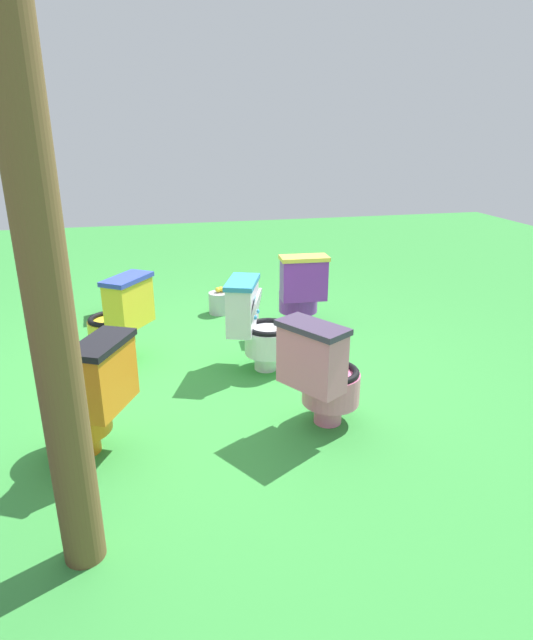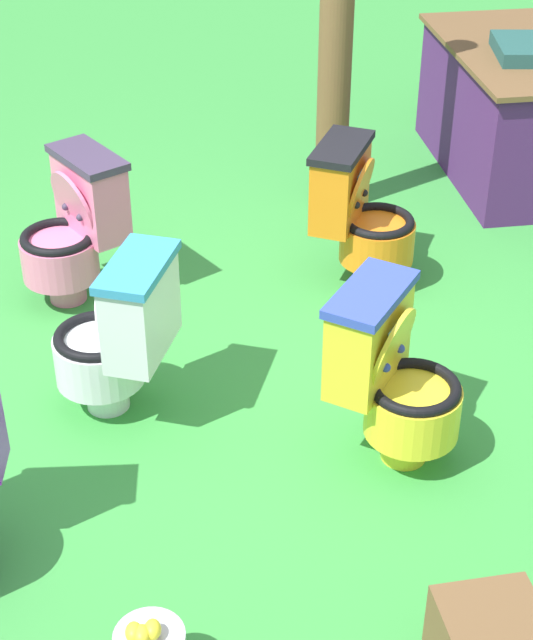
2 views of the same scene
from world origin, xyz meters
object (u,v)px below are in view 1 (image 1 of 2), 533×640
(toilet_yellow, at_px, (119,318))
(small_crate, at_px, (118,300))
(toilet_purple, at_px, (301,290))
(toilet_orange, at_px, (90,396))
(lemon_bucket, at_px, (220,302))
(wooden_post, at_px, (52,327))
(toilet_pink, at_px, (322,373))
(toilet_white, at_px, (256,324))

(toilet_yellow, xyz_separation_m, small_crate, (1.16, 0.06, -0.21))
(small_crate, bearing_deg, toilet_purple, -114.22)
(toilet_yellow, distance_m, toilet_orange, 1.33)
(toilet_orange, xyz_separation_m, lemon_bucket, (2.32, -1.08, -0.26))
(lemon_bucket, bearing_deg, wooden_post, 161.14)
(toilet_yellow, relative_size, small_crate, 2.13)
(toilet_orange, xyz_separation_m, small_crate, (2.48, -0.06, -0.21))
(toilet_pink, relative_size, toilet_white, 1.00)
(toilet_yellow, bearing_deg, small_crate, 37.92)
(toilet_purple, relative_size, lemon_bucket, 2.63)
(toilet_pink, relative_size, toilet_purple, 1.00)
(toilet_purple, bearing_deg, lemon_bucket, 142.01)
(toilet_purple, xyz_separation_m, lemon_bucket, (0.60, 0.69, -0.26))
(lemon_bucket, bearing_deg, toilet_white, -176.24)
(toilet_pink, height_order, toilet_white, same)
(toilet_orange, bearing_deg, toilet_pink, -64.42)
(toilet_purple, height_order, toilet_white, same)
(toilet_white, bearing_deg, small_crate, -124.10)
(toilet_yellow, bearing_deg, toilet_orange, -150.62)
(wooden_post, distance_m, lemon_bucket, 3.46)
(wooden_post, height_order, small_crate, wooden_post)
(small_crate, bearing_deg, wooden_post, 178.91)
(small_crate, height_order, lemon_bucket, small_crate)
(toilet_purple, height_order, wooden_post, wooden_post)
(toilet_purple, xyz_separation_m, toilet_white, (-0.79, 0.59, 0.00))
(toilet_purple, bearing_deg, toilet_white, -123.56)
(toilet_purple, distance_m, lemon_bucket, 0.95)
(toilet_white, distance_m, small_crate, 1.91)
(toilet_pink, height_order, small_crate, toilet_pink)
(toilet_white, distance_m, wooden_post, 2.23)
(toilet_orange, bearing_deg, small_crate, 24.75)
(toilet_yellow, xyz_separation_m, wooden_post, (-2.15, 0.12, 0.72))
(toilet_orange, relative_size, wooden_post, 0.33)
(toilet_white, relative_size, lemon_bucket, 2.63)
(toilet_purple, distance_m, toilet_white, 0.99)
(small_crate, distance_m, lemon_bucket, 1.02)
(toilet_yellow, bearing_deg, toilet_pink, -101.91)
(toilet_purple, bearing_deg, toilet_orange, -132.34)
(toilet_yellow, distance_m, wooden_post, 2.27)
(toilet_purple, bearing_deg, wooden_post, -121.29)
(toilet_white, xyz_separation_m, small_crate, (1.55, 1.10, -0.21))
(toilet_pink, distance_m, small_crate, 2.83)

